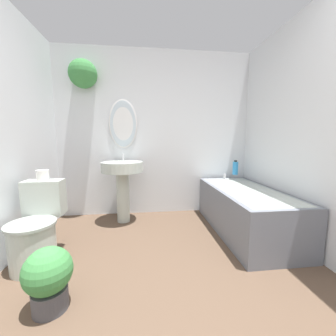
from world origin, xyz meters
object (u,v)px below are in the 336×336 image
at_px(bathtub, 245,209).
at_px(potted_plant, 48,276).
at_px(toilet, 36,231).
at_px(shampoo_bottle, 235,168).
at_px(toilet_paper_roll, 43,175).
at_px(pedestal_sink, 123,177).

bearing_deg(bathtub, potted_plant, -152.14).
distance_m(toilet, shampoo_bottle, 2.55).
height_order(bathtub, toilet_paper_roll, toilet_paper_roll).
bearing_deg(toilet, toilet_paper_roll, 90.00).
height_order(bathtub, potted_plant, bathtub).
relative_size(toilet, pedestal_sink, 0.79).
distance_m(pedestal_sink, potted_plant, 1.56).
bearing_deg(pedestal_sink, toilet_paper_roll, -133.97).
height_order(shampoo_bottle, toilet_paper_roll, toilet_paper_roll).
bearing_deg(bathtub, toilet_paper_roll, -174.54).
xyz_separation_m(bathtub, potted_plant, (-1.84, -0.97, -0.04)).
bearing_deg(shampoo_bottle, potted_plant, -141.55).
relative_size(shampoo_bottle, toilet_paper_roll, 1.93).
bearing_deg(shampoo_bottle, bathtub, -102.52).
relative_size(shampoo_bottle, potted_plant, 0.50).
height_order(shampoo_bottle, potted_plant, shampoo_bottle).
bearing_deg(pedestal_sink, potted_plant, -103.03).
relative_size(toilet, shampoo_bottle, 3.43).
distance_m(pedestal_sink, toilet_paper_roll, 0.99).
relative_size(pedestal_sink, potted_plant, 2.17).
distance_m(potted_plant, toilet_paper_roll, 1.00).
xyz_separation_m(pedestal_sink, potted_plant, (-0.34, -1.47, -0.39)).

